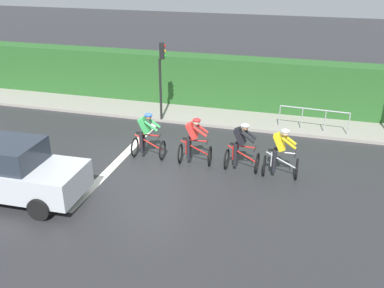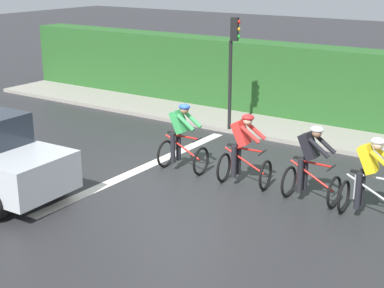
{
  "view_description": "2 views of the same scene",
  "coord_description": "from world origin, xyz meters",
  "px_view_note": "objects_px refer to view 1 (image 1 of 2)",
  "views": [
    {
      "loc": [
        12.12,
        5.06,
        6.55
      ],
      "look_at": [
        -0.16,
        1.58,
        0.82
      ],
      "focal_mm": 39.69,
      "sensor_mm": 36.0,
      "label": 1
    },
    {
      "loc": [
        10.34,
        7.5,
        4.81
      ],
      "look_at": [
        0.29,
        0.66,
        0.98
      ],
      "focal_mm": 54.22,
      "sensor_mm": 36.0,
      "label": 2
    }
  ],
  "objects_px": {
    "traffic_light_near_crossing": "(161,71)",
    "car_silver": "(11,171)",
    "cyclist_fourth": "(147,137)",
    "pedestrian_railing_kerbside": "(314,115)",
    "cyclist_lead": "(280,154)",
    "cyclist_mid": "(194,142)",
    "cyclist_second": "(241,148)"
  },
  "relations": [
    {
      "from": "cyclist_fourth",
      "to": "cyclist_mid",
      "type": "bearing_deg",
      "value": 89.25
    },
    {
      "from": "cyclist_lead",
      "to": "cyclist_fourth",
      "type": "relative_size",
      "value": 1.0
    },
    {
      "from": "cyclist_mid",
      "to": "car_silver",
      "type": "height_order",
      "value": "car_silver"
    },
    {
      "from": "traffic_light_near_crossing",
      "to": "cyclist_lead",
      "type": "bearing_deg",
      "value": 55.27
    },
    {
      "from": "pedestrian_railing_kerbside",
      "to": "traffic_light_near_crossing",
      "type": "bearing_deg",
      "value": -86.01
    },
    {
      "from": "traffic_light_near_crossing",
      "to": "cyclist_second",
      "type": "bearing_deg",
      "value": 48.45
    },
    {
      "from": "cyclist_mid",
      "to": "traffic_light_near_crossing",
      "type": "xyz_separation_m",
      "value": [
        -3.46,
        -2.33,
        1.43
      ]
    },
    {
      "from": "cyclist_mid",
      "to": "traffic_light_near_crossing",
      "type": "height_order",
      "value": "traffic_light_near_crossing"
    },
    {
      "from": "cyclist_lead",
      "to": "pedestrian_railing_kerbside",
      "type": "xyz_separation_m",
      "value": [
        -4.04,
        0.95,
        -0.04
      ]
    },
    {
      "from": "cyclist_second",
      "to": "cyclist_fourth",
      "type": "bearing_deg",
      "value": -90.96
    },
    {
      "from": "cyclist_second",
      "to": "cyclist_fourth",
      "type": "xyz_separation_m",
      "value": [
        -0.06,
        -3.3,
        0.0
      ]
    },
    {
      "from": "cyclist_lead",
      "to": "car_silver",
      "type": "relative_size",
      "value": 0.4
    },
    {
      "from": "cyclist_second",
      "to": "traffic_light_near_crossing",
      "type": "bearing_deg",
      "value": -131.55
    },
    {
      "from": "traffic_light_near_crossing",
      "to": "pedestrian_railing_kerbside",
      "type": "bearing_deg",
      "value": 93.99
    },
    {
      "from": "traffic_light_near_crossing",
      "to": "car_silver",
      "type": "bearing_deg",
      "value": -16.84
    },
    {
      "from": "cyclist_fourth",
      "to": "traffic_light_near_crossing",
      "type": "relative_size",
      "value": 0.5
    },
    {
      "from": "cyclist_fourth",
      "to": "car_silver",
      "type": "bearing_deg",
      "value": -37.8
    },
    {
      "from": "cyclist_fourth",
      "to": "pedestrian_railing_kerbside",
      "type": "xyz_separation_m",
      "value": [
        -3.87,
        5.51,
        -0.04
      ]
    },
    {
      "from": "traffic_light_near_crossing",
      "to": "pedestrian_railing_kerbside",
      "type": "xyz_separation_m",
      "value": [
        -0.43,
        6.15,
        -1.47
      ]
    },
    {
      "from": "cyclist_lead",
      "to": "car_silver",
      "type": "xyz_separation_m",
      "value": [
        3.39,
        -7.32,
        0.08
      ]
    },
    {
      "from": "cyclist_lead",
      "to": "pedestrian_railing_kerbside",
      "type": "bearing_deg",
      "value": 166.78
    },
    {
      "from": "cyclist_mid",
      "to": "pedestrian_railing_kerbside",
      "type": "distance_m",
      "value": 5.45
    },
    {
      "from": "cyclist_lead",
      "to": "cyclist_mid",
      "type": "bearing_deg",
      "value": -92.98
    },
    {
      "from": "cyclist_fourth",
      "to": "traffic_light_near_crossing",
      "type": "distance_m",
      "value": 3.78
    },
    {
      "from": "cyclist_fourth",
      "to": "pedestrian_railing_kerbside",
      "type": "distance_m",
      "value": 6.73
    },
    {
      "from": "cyclist_mid",
      "to": "cyclist_fourth",
      "type": "distance_m",
      "value": 1.69
    },
    {
      "from": "cyclist_lead",
      "to": "cyclist_second",
      "type": "relative_size",
      "value": 1.0
    },
    {
      "from": "cyclist_lead",
      "to": "traffic_light_near_crossing",
      "type": "distance_m",
      "value": 6.49
    },
    {
      "from": "cyclist_second",
      "to": "traffic_light_near_crossing",
      "type": "height_order",
      "value": "traffic_light_near_crossing"
    },
    {
      "from": "cyclist_mid",
      "to": "traffic_light_near_crossing",
      "type": "relative_size",
      "value": 0.5
    },
    {
      "from": "cyclist_lead",
      "to": "traffic_light_near_crossing",
      "type": "relative_size",
      "value": 0.5
    },
    {
      "from": "cyclist_second",
      "to": "car_silver",
      "type": "xyz_separation_m",
      "value": [
        3.5,
        -6.06,
        0.08
      ]
    }
  ]
}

